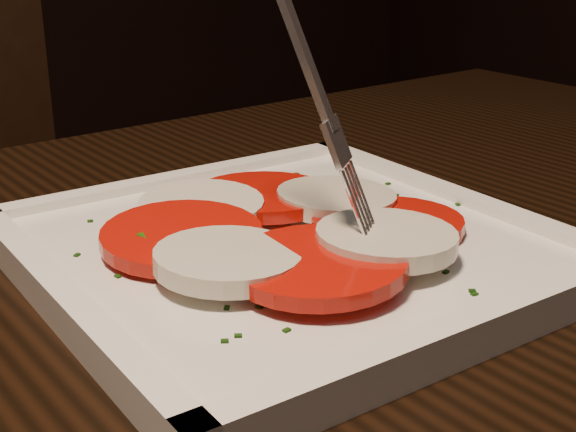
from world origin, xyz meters
name	(u,v)px	position (x,y,z in m)	size (l,w,h in m)	color
plate	(288,252)	(0.24, 0.19, 0.76)	(0.28, 0.28, 0.01)	white
caprese_salad	(288,226)	(0.24, 0.19, 0.77)	(0.24, 0.21, 0.02)	#B90A04
fork	(281,45)	(0.23, 0.18, 0.88)	(0.03, 0.08, 0.19)	white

